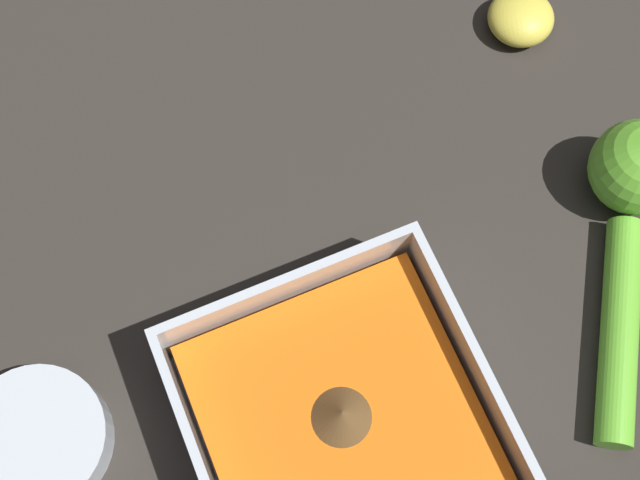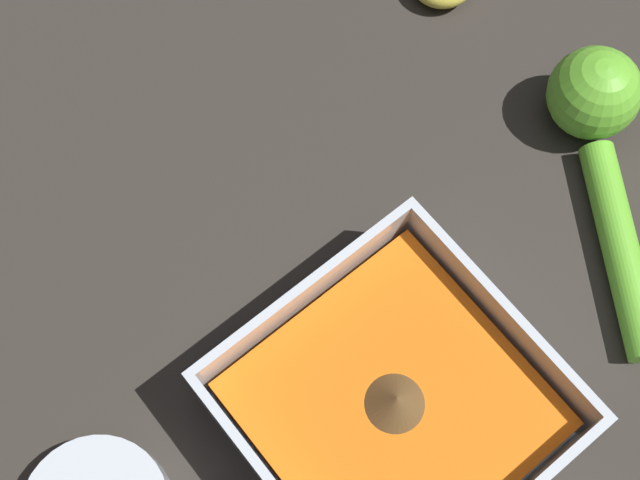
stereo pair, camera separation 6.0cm
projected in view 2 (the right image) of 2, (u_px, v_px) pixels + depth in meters
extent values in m
plane|color=#332D28|center=(391.00, 403.00, 0.60)|extent=(4.00, 4.00, 0.00)
cube|color=silver|center=(390.00, 415.00, 0.59)|extent=(0.19, 0.19, 0.01)
cube|color=silver|center=(305.00, 300.00, 0.59)|extent=(0.19, 0.01, 0.06)
cube|color=silver|center=(498.00, 319.00, 0.58)|extent=(0.01, 0.17, 0.06)
cube|color=orange|center=(392.00, 409.00, 0.57)|extent=(0.17, 0.17, 0.04)
cone|color=brown|center=(396.00, 401.00, 0.55)|extent=(0.04, 0.04, 0.02)
sphere|color=#6BC633|center=(594.00, 93.00, 0.65)|extent=(0.07, 0.07, 0.07)
cylinder|color=#6BC633|center=(620.00, 249.00, 0.63)|extent=(0.11, 0.15, 0.03)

